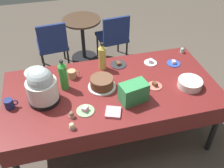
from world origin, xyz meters
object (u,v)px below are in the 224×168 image
Objects in this scene: cupcake_cocoa at (72,115)px; round_cafe_table at (82,32)px; soda_bottle_lime_soda at (63,76)px; soda_carton at (134,92)px; ceramic_snack_bowl at (190,83)px; dessert_plate_charcoal at (118,64)px; cupcake_lemon at (182,50)px; coffee_mug_navy at (9,104)px; glass_salad_bowl at (36,75)px; dessert_plate_coral at (155,85)px; dessert_plate_sage at (85,110)px; coffee_mug_tan at (72,74)px; frosted_layer_cake at (102,83)px; slow_cooker at (42,87)px; maroon_chair_right at (113,36)px; potluck_table at (112,92)px; dessert_plate_white at (151,62)px; dessert_plate_cobalt at (174,63)px; maroon_chair_left at (52,43)px; cupcake_mint at (72,126)px; soda_bottle_ginger_ale at (102,57)px.

cupcake_cocoa is 0.09× the size of round_cafe_table.
soda_bottle_lime_soda reaches higher than soda_carton.
dessert_plate_charcoal is (-0.62, 0.55, -0.03)m from ceramic_snack_bowl.
coffee_mug_navy is (-2.01, -0.48, 0.02)m from cupcake_lemon.
coffee_mug_navy is (-0.25, -0.41, 0.01)m from glass_salad_bowl.
cupcake_cocoa is (-0.90, -0.23, 0.02)m from dessert_plate_coral.
dessert_plate_sage is 1.31× the size of coffee_mug_tan.
ceramic_snack_bowl is at bearing -13.50° from frosted_layer_cake.
slow_cooker is at bearing 146.47° from dessert_plate_sage.
soda_bottle_lime_soda is (-0.64, -0.26, 0.15)m from dessert_plate_charcoal.
maroon_chair_right is at bearing 69.52° from soda_carton.
maroon_chair_right is at bearing 74.96° from potluck_table.
frosted_layer_cake is at bearing -91.61° from round_cafe_table.
dessert_plate_white reaches higher than dessert_plate_cobalt.
soda_carton is (-0.28, -0.14, 0.09)m from dessert_plate_coral.
dessert_plate_coral is (-0.35, 0.09, -0.03)m from ceramic_snack_bowl.
cupcake_lemon is 1.70m from round_cafe_table.
maroon_chair_left is at bearing 136.56° from dessert_plate_cobalt.
slow_cooker is 2.51× the size of dessert_plate_coral.
round_cafe_table is (0.71, 1.38, -0.29)m from glass_salad_bowl.
maroon_chair_left is (0.14, 1.54, -0.44)m from slow_cooker.
glass_salad_bowl is at bearing 159.28° from dessert_plate_coral.
maroon_chair_left is (-0.22, 1.78, -0.27)m from dessert_plate_sage.
soda_carton reaches higher than dessert_plate_cobalt.
dessert_plate_charcoal is at bearing -57.88° from maroon_chair_left.
potluck_table is 14.02× the size of dessert_plate_cobalt.
slow_cooker is 1.94m from maroon_chair_right.
dessert_plate_coral is at bearing -12.57° from soda_bottle_lime_soda.
dessert_plate_charcoal is (0.93, 0.01, -0.03)m from glass_salad_bowl.
cupcake_mint is (-1.26, -0.27, -0.01)m from ceramic_snack_bowl.
dessert_plate_sage is at bearing -82.98° from maroon_chair_left.
dessert_plate_coral is at bearing -3.11° from slow_cooker.
potluck_table is 0.64m from dessert_plate_white.
cupcake_lemon is (1.11, 0.40, -0.02)m from frosted_layer_cake.
potluck_table is 1.01m from coffee_mug_navy.
maroon_chair_right is (0.25, 1.75, -0.36)m from soda_carton.
slow_cooker reaches higher than frosted_layer_cake.
dessert_plate_cobalt is at bearing -136.21° from cupcake_lemon.
soda_bottle_ginger_ale is 1.07m from coffee_mug_navy.
cupcake_mint is at bearing -136.49° from potluck_table.
cupcake_cocoa and cupcake_lemon have the same top height.
ceramic_snack_bowl is at bearing -19.31° from glass_salad_bowl.
dessert_plate_charcoal is 2.77× the size of cupcake_mint.
coffee_mug_tan is at bearing 156.24° from dessert_plate_coral.
cupcake_lemon reaches higher than potluck_table.
maroon_chair_right reaches higher than coffee_mug_navy.
coffee_mug_navy is at bearing -153.31° from coffee_mug_tan.
dessert_plate_white is at bearing -83.34° from maroon_chair_right.
frosted_layer_cake reaches higher than cupcake_lemon.
ceramic_snack_bowl is 0.96× the size of soda_carton.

